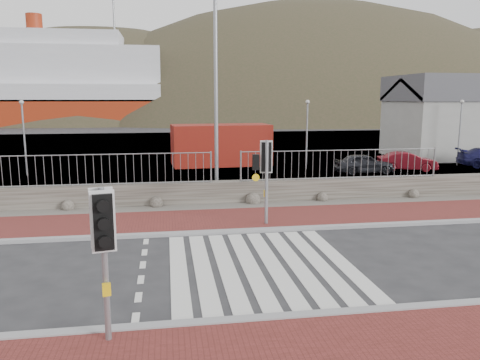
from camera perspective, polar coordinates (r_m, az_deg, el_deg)
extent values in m
plane|color=#28282B|center=(12.16, 2.63, -10.36)|extent=(220.00, 220.00, 0.00)
cube|color=maroon|center=(16.38, -0.53, -4.83)|extent=(40.00, 3.00, 0.08)
cube|color=gray|center=(9.46, 6.41, -16.27)|extent=(40.00, 0.25, 0.12)
cube|color=gray|center=(14.95, 0.32, -6.24)|extent=(40.00, 0.25, 0.12)
cube|color=silver|center=(11.94, -7.48, -10.80)|extent=(0.42, 5.60, 0.01)
cube|color=silver|center=(11.96, -4.55, -10.70)|extent=(0.42, 5.60, 0.01)
cube|color=silver|center=(12.02, -1.65, -10.57)|extent=(0.42, 5.60, 0.01)
cube|color=silver|center=(12.10, 1.21, -10.42)|extent=(0.42, 5.60, 0.01)
cube|color=silver|center=(12.22, 4.03, -10.25)|extent=(0.42, 5.60, 0.01)
cube|color=silver|center=(12.36, 6.78, -10.05)|extent=(0.42, 5.60, 0.01)
cube|color=silver|center=(12.53, 9.47, -9.84)|extent=(0.42, 5.60, 0.01)
cube|color=silver|center=(12.72, 12.07, -9.61)|extent=(0.42, 5.60, 0.01)
cube|color=#59544C|center=(18.30, -1.45, -3.28)|extent=(40.00, 1.50, 0.06)
cube|color=#443F38|center=(18.99, -1.77, -1.50)|extent=(40.00, 0.60, 0.90)
cylinder|color=gray|center=(18.61, -16.58, 3.00)|extent=(8.40, 0.04, 0.04)
cylinder|color=gray|center=(18.60, -3.56, 1.52)|extent=(0.07, 0.07, 1.20)
cylinder|color=gray|center=(19.76, 12.23, 3.57)|extent=(8.40, 0.04, 0.04)
cylinder|color=gray|center=(18.75, 0.09, 1.61)|extent=(0.07, 0.07, 1.20)
cylinder|color=gray|center=(21.70, 22.59, 1.99)|extent=(0.07, 0.07, 1.20)
cube|color=#4C4C4F|center=(39.36, -5.53, 3.75)|extent=(120.00, 40.00, 0.50)
cube|color=#3F4C54|center=(74.22, -7.18, 6.61)|extent=(220.00, 50.00, 0.05)
cube|color=maroon|center=(83.17, -27.16, 7.34)|extent=(50.00, 16.00, 4.00)
cube|color=silver|center=(80.75, -20.65, 12.72)|extent=(30.00, 12.00, 6.00)
cube|color=silver|center=(81.09, -20.83, 15.54)|extent=(18.00, 10.00, 2.50)
cylinder|color=maroon|center=(82.26, -23.79, 17.02)|extent=(2.40, 2.40, 3.00)
cylinder|color=gray|center=(80.46, -15.12, 18.76)|extent=(0.30, 0.30, 6.00)
cube|color=#9E9E99|center=(38.31, 26.84, 5.57)|extent=(12.00, 6.00, 4.00)
cube|color=#4C4C51|center=(38.25, 27.18, 9.89)|extent=(12.20, 6.20, 1.80)
ellipsoid|color=#30321E|center=(102.77, -15.80, -4.07)|extent=(106.40, 68.40, 76.00)
ellipsoid|color=#30321E|center=(108.50, 8.82, -6.34)|extent=(140.00, 90.00, 100.00)
cylinder|color=gray|center=(8.38, -16.13, -10.22)|extent=(0.11, 0.11, 2.77)
cube|color=yellow|center=(8.50, -16.02, -12.42)|extent=(0.15, 0.11, 0.22)
cube|color=black|center=(8.13, -16.42, -4.64)|extent=(0.44, 0.31, 1.04)
sphere|color=#0CE53F|center=(8.21, -16.32, -6.65)|extent=(0.15, 0.15, 0.15)
cylinder|color=gray|center=(15.47, 3.25, -0.43)|extent=(0.11, 0.11, 2.87)
cube|color=yellow|center=(15.54, 3.24, -1.73)|extent=(0.15, 0.09, 0.23)
cube|color=black|center=(15.33, 3.28, 2.77)|extent=(0.43, 0.28, 1.08)
sphere|color=#0CE53F|center=(15.38, 3.27, 1.64)|extent=(0.15, 0.15, 0.15)
cube|color=black|center=(15.31, 1.95, 2.19)|extent=(0.24, 0.18, 0.51)
cylinder|color=gray|center=(19.38, -2.96, 11.05)|extent=(0.16, 0.16, 9.19)
cube|color=maroon|center=(29.89, -2.33, 4.31)|extent=(6.34, 3.02, 2.57)
imported|color=black|center=(27.47, 14.88, 1.97)|extent=(3.37, 1.52, 1.12)
imported|color=#5B0D15|center=(29.25, 19.69, 2.15)|extent=(3.50, 1.91, 1.10)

